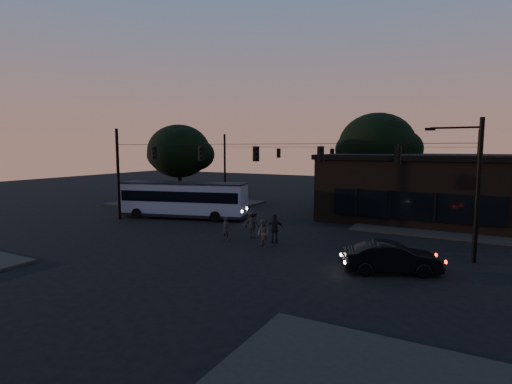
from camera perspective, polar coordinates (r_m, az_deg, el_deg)
The scene contains 14 objects.
ground at distance 23.92m, azimuth -4.67°, elevation -8.11°, with size 120.00×120.00×0.00m, color black.
sidewalk_far_right at distance 33.82m, azimuth 27.05°, elevation -4.36°, with size 14.00×10.00×0.15m, color black.
sidewalk_far_left at distance 43.15m, azimuth -9.93°, elevation -1.55°, with size 14.00×10.00×0.15m, color black.
building at distance 35.62m, azimuth 22.55°, elevation 0.64°, with size 15.40×10.41×5.40m.
tree_behind at distance 42.22m, azimuth 16.88°, elevation 6.42°, with size 7.60×7.60×9.43m.
tree_left at distance 41.97m, azimuth -10.94°, elevation 5.73°, with size 6.40×6.40×8.30m.
signal_rig_near at distance 26.63m, azimuth -0.00°, elevation 3.10°, with size 26.24×0.30×7.50m.
signal_rig_far at distance 41.36m, azimuth 10.78°, elevation 3.83°, with size 26.24×0.30×7.50m.
bus at distance 34.39m, azimuth -10.31°, elevation -0.85°, with size 11.04×5.36×3.03m.
car at distance 20.38m, azimuth 18.77°, elevation -8.86°, with size 1.57×4.49×1.48m, color black.
pedestrian_a at distance 25.79m, azimuth -4.34°, elevation -5.26°, with size 0.57×0.37×1.55m, color black.
pedestrian_b at distance 24.10m, azimuth 1.04°, elevation -5.92°, with size 0.82×0.64×1.68m, color #3C3B36.
pedestrian_c at distance 25.04m, azimuth 2.71°, elevation -5.24°, with size 1.09×0.46×1.87m, color black.
pedestrian_d at distance 26.49m, azimuth -0.45°, elevation -4.57°, with size 1.22×0.70×1.88m, color black.
Camera 1 is at (12.82, -19.29, 6.00)m, focal length 28.00 mm.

